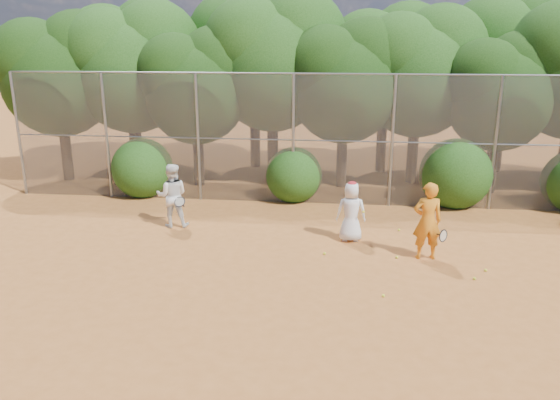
# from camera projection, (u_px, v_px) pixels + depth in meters

# --- Properties ---
(ground) EXTENTS (80.00, 80.00, 0.00)m
(ground) POSITION_uv_depth(u_px,v_px,m) (313.00, 285.00, 11.51)
(ground) COLOR #A45A25
(ground) RESTS_ON ground
(fence_back) EXTENTS (20.05, 0.09, 4.03)m
(fence_back) POSITION_uv_depth(u_px,v_px,m) (322.00, 139.00, 16.66)
(fence_back) COLOR gray
(fence_back) RESTS_ON ground
(tree_0) EXTENTS (4.38, 3.81, 6.00)m
(tree_0) POSITION_uv_depth(u_px,v_px,m) (59.00, 70.00, 19.10)
(tree_0) COLOR black
(tree_0) RESTS_ON ground
(tree_1) EXTENTS (4.64, 4.03, 6.35)m
(tree_1) POSITION_uv_depth(u_px,v_px,m) (133.00, 63.00, 19.24)
(tree_1) COLOR black
(tree_1) RESTS_ON ground
(tree_2) EXTENTS (3.99, 3.47, 5.47)m
(tree_2) POSITION_uv_depth(u_px,v_px,m) (197.00, 82.00, 18.45)
(tree_2) COLOR black
(tree_2) RESTS_ON ground
(tree_3) EXTENTS (4.89, 4.26, 6.70)m
(tree_3) POSITION_uv_depth(u_px,v_px,m) (274.00, 57.00, 18.90)
(tree_3) COLOR black
(tree_3) RESTS_ON ground
(tree_4) EXTENTS (4.19, 3.64, 5.73)m
(tree_4) POSITION_uv_depth(u_px,v_px,m) (346.00, 77.00, 18.23)
(tree_4) COLOR black
(tree_4) RESTS_ON ground
(tree_5) EXTENTS (4.51, 3.92, 6.17)m
(tree_5) POSITION_uv_depth(u_px,v_px,m) (420.00, 68.00, 18.64)
(tree_5) COLOR black
(tree_5) RESTS_ON ground
(tree_6) EXTENTS (3.86, 3.36, 5.29)m
(tree_6) POSITION_uv_depth(u_px,v_px,m) (501.00, 88.00, 17.57)
(tree_6) COLOR black
(tree_6) RESTS_ON ground
(tree_9) EXTENTS (4.83, 4.20, 6.62)m
(tree_9) POSITION_uv_depth(u_px,v_px,m) (130.00, 56.00, 21.49)
(tree_9) COLOR black
(tree_9) RESTS_ON ground
(tree_10) EXTENTS (5.15, 4.48, 7.06)m
(tree_10) POSITION_uv_depth(u_px,v_px,m) (256.00, 49.00, 21.05)
(tree_10) COLOR black
(tree_10) RESTS_ON ground
(tree_11) EXTENTS (4.64, 4.03, 6.35)m
(tree_11) POSITION_uv_depth(u_px,v_px,m) (387.00, 62.00, 20.24)
(tree_11) COLOR black
(tree_11) RESTS_ON ground
(tree_12) EXTENTS (5.02, 4.37, 6.88)m
(tree_12) POSITION_uv_depth(u_px,v_px,m) (510.00, 52.00, 20.22)
(tree_12) COLOR black
(tree_12) RESTS_ON ground
(bush_0) EXTENTS (2.00, 2.00, 2.00)m
(bush_0) POSITION_uv_depth(u_px,v_px,m) (142.00, 165.00, 17.89)
(bush_0) COLOR #1A4310
(bush_0) RESTS_ON ground
(bush_1) EXTENTS (1.80, 1.80, 1.80)m
(bush_1) POSITION_uv_depth(u_px,v_px,m) (294.00, 173.00, 17.37)
(bush_1) COLOR #1A4310
(bush_1) RESTS_ON ground
(bush_2) EXTENTS (2.20, 2.20, 2.20)m
(bush_2) POSITION_uv_depth(u_px,v_px,m) (456.00, 171.00, 16.76)
(bush_2) COLOR #1A4310
(bush_2) RESTS_ON ground
(player_yellow) EXTENTS (0.83, 0.58, 1.85)m
(player_yellow) POSITION_uv_depth(u_px,v_px,m) (427.00, 221.00, 12.65)
(player_yellow) COLOR orange
(player_yellow) RESTS_ON ground
(player_teen) EXTENTS (0.77, 0.52, 1.57)m
(player_teen) POSITION_uv_depth(u_px,v_px,m) (351.00, 211.00, 13.83)
(player_teen) COLOR white
(player_teen) RESTS_ON ground
(player_white) EXTENTS (0.97, 0.82, 1.76)m
(player_white) POSITION_uv_depth(u_px,v_px,m) (172.00, 196.00, 14.88)
(player_white) COLOR white
(player_white) RESTS_ON ground
(ball_0) EXTENTS (0.07, 0.07, 0.07)m
(ball_0) POSITION_uv_depth(u_px,v_px,m) (486.00, 270.00, 12.15)
(ball_0) COLOR yellow
(ball_0) RESTS_ON ground
(ball_1) EXTENTS (0.07, 0.07, 0.07)m
(ball_1) POSITION_uv_depth(u_px,v_px,m) (397.00, 257.00, 12.87)
(ball_1) COLOR yellow
(ball_1) RESTS_ON ground
(ball_2) EXTENTS (0.07, 0.07, 0.07)m
(ball_2) POSITION_uv_depth(u_px,v_px,m) (383.00, 296.00, 10.94)
(ball_2) COLOR yellow
(ball_2) RESTS_ON ground
(ball_3) EXTENTS (0.07, 0.07, 0.07)m
(ball_3) POSITION_uv_depth(u_px,v_px,m) (474.00, 279.00, 11.72)
(ball_3) COLOR yellow
(ball_3) RESTS_ON ground
(ball_4) EXTENTS (0.07, 0.07, 0.07)m
(ball_4) POSITION_uv_depth(u_px,v_px,m) (324.00, 254.00, 13.09)
(ball_4) COLOR yellow
(ball_4) RESTS_ON ground
(ball_5) EXTENTS (0.07, 0.07, 0.07)m
(ball_5) POSITION_uv_depth(u_px,v_px,m) (399.00, 230.00, 14.72)
(ball_5) COLOR yellow
(ball_5) RESTS_ON ground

